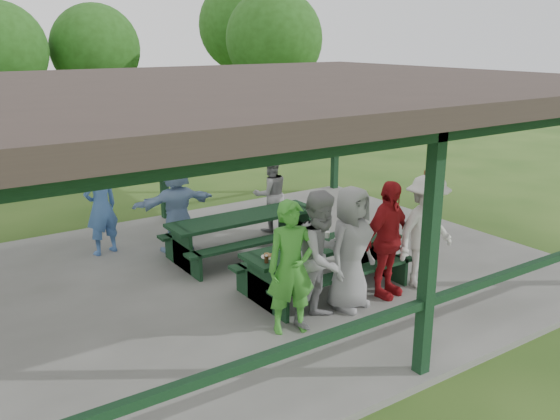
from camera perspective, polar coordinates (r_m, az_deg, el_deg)
ground at (r=10.27m, az=-2.38°, el=-6.42°), size 90.00×90.00×0.00m
concrete_slab at (r=10.25m, az=-2.39°, el=-6.16°), size 10.00×8.00×0.10m
pavilion_structure at (r=9.50m, az=-2.61°, el=11.47°), size 10.60×8.60×3.24m
picnic_table_near at (r=9.42m, az=4.17°, el=-4.83°), size 2.68×1.39×0.75m
picnic_table_far at (r=10.84m, az=-3.45°, el=-1.91°), size 2.84×1.39×0.75m
table_setting at (r=9.28m, az=3.43°, el=-3.13°), size 2.42×0.45×0.10m
contestant_green at (r=7.92m, az=1.10°, el=-5.55°), size 0.78×0.63×1.84m
contestant_grey_left at (r=8.21m, az=4.03°, el=-4.57°), size 1.11×0.99×1.90m
contestant_grey_mid at (r=8.66m, az=6.83°, el=-3.67°), size 1.03×0.81×1.85m
contestant_red at (r=9.14m, az=10.30°, el=-2.82°), size 1.14×0.66×1.83m
contestant_white_fedora at (r=9.60m, az=13.87°, el=-2.01°), size 1.24×0.77×1.90m
spectator_lblue at (r=11.12m, az=-9.92°, el=0.36°), size 1.59×0.53×1.71m
spectator_blue at (r=11.26m, az=-16.84°, el=0.29°), size 0.74×0.57×1.79m
spectator_grey at (r=12.11m, az=-0.91°, el=1.54°), size 0.84×0.70×1.55m
pickup_truck at (r=19.52m, az=-12.31°, el=6.28°), size 5.33×3.78×1.35m
tree_mid at (r=24.07m, az=-17.34°, el=14.56°), size 3.32×3.32×5.18m
tree_right at (r=23.13m, az=-0.55°, el=16.09°), size 3.64×3.64×5.69m
tree_far_right at (r=27.81m, az=-3.34°, el=17.28°), size 4.17×4.17×6.52m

